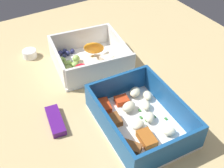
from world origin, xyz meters
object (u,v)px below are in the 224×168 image
fruit_bowl (88,59)px  candy_bar (55,121)px  pasta_container (140,119)px  paper_cup_liner (30,54)px

fruit_bowl → candy_bar: size_ratio=2.42×
fruit_bowl → candy_bar: fruit_bowl is taller
pasta_container → fruit_bowl: 20.30cm
fruit_bowl → pasta_container: bearing=179.4°
candy_bar → pasta_container: bearing=-122.5°
pasta_container → paper_cup_liner: 32.13cm
pasta_container → paper_cup_liner: (30.50, 10.07, -0.83)cm
fruit_bowl → paper_cup_liner: bearing=45.2°
pasta_container → fruit_bowl: (20.30, -0.21, 0.11)cm
pasta_container → candy_bar: pasta_container is taller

